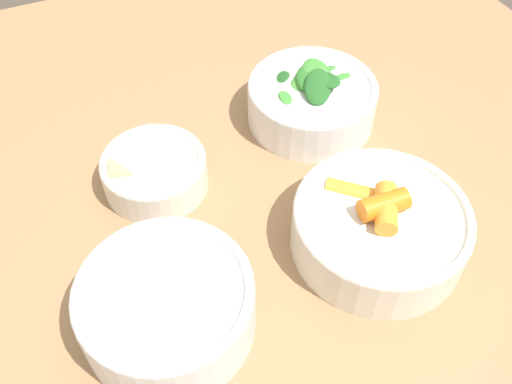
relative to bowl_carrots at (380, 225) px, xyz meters
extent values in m
cube|color=#99724C|center=(0.15, -0.10, -0.05)|extent=(1.19, 1.08, 0.03)
cube|color=olive|center=(-0.38, -0.58, -0.43)|extent=(0.06, 0.06, 0.73)
cylinder|color=silver|center=(0.00, 0.00, -0.01)|extent=(0.18, 0.18, 0.05)
torus|color=silver|center=(0.00, 0.00, 0.02)|extent=(0.18, 0.18, 0.01)
cylinder|color=orange|center=(-0.01, -0.03, 0.01)|extent=(0.06, 0.03, 0.02)
cylinder|color=orange|center=(0.02, -0.03, 0.01)|extent=(0.04, 0.04, 0.02)
cylinder|color=orange|center=(-0.04, 0.00, 0.01)|extent=(0.03, 0.06, 0.02)
cylinder|color=orange|center=(0.01, -0.04, 0.01)|extent=(0.06, 0.05, 0.02)
cylinder|color=orange|center=(0.00, 0.00, 0.03)|extent=(0.05, 0.06, 0.02)
cylinder|color=orange|center=(0.00, 0.00, 0.03)|extent=(0.05, 0.03, 0.02)
cylinder|color=white|center=(-0.03, -0.21, -0.01)|extent=(0.16, 0.16, 0.05)
torus|color=white|center=(-0.03, -0.21, 0.02)|extent=(0.16, 0.16, 0.01)
ellipsoid|color=#235B23|center=(-0.04, -0.20, 0.03)|extent=(0.04, 0.06, 0.02)
ellipsoid|color=#235B23|center=(0.00, -0.25, 0.02)|extent=(0.04, 0.05, 0.03)
ellipsoid|color=#4C933D|center=(0.02, -0.19, 0.01)|extent=(0.03, 0.05, 0.03)
ellipsoid|color=#235B23|center=(-0.03, -0.19, 0.03)|extent=(0.05, 0.06, 0.03)
ellipsoid|color=#3D8433|center=(0.01, -0.19, 0.02)|extent=(0.04, 0.05, 0.03)
ellipsoid|color=#3D8433|center=(-0.06, -0.24, 0.01)|extent=(0.05, 0.04, 0.03)
ellipsoid|color=#3D8433|center=(-0.04, -0.21, 0.03)|extent=(0.05, 0.06, 0.02)
ellipsoid|color=#3D8433|center=(-0.08, -0.20, 0.01)|extent=(0.06, 0.04, 0.03)
ellipsoid|color=#2D7028|center=(-0.03, -0.21, 0.03)|extent=(0.05, 0.06, 0.02)
ellipsoid|color=#3D8433|center=(0.02, -0.20, 0.01)|extent=(0.06, 0.05, 0.03)
ellipsoid|color=#2D7028|center=(0.02, -0.24, 0.01)|extent=(0.05, 0.05, 0.02)
ellipsoid|color=#4C933D|center=(-0.03, -0.21, 0.03)|extent=(0.05, 0.04, 0.03)
cylinder|color=silver|center=(0.23, 0.00, 0.00)|extent=(0.16, 0.16, 0.06)
torus|color=silver|center=(0.23, 0.00, 0.03)|extent=(0.16, 0.16, 0.01)
cylinder|color=#936042|center=(0.23, 0.00, -0.01)|extent=(0.15, 0.15, 0.03)
ellipsoid|color=#A36B4C|center=(0.24, -0.04, 0.01)|extent=(0.01, 0.01, 0.01)
ellipsoid|color=#A36B4C|center=(0.19, 0.04, 0.01)|extent=(0.01, 0.01, 0.01)
ellipsoid|color=#A36B4C|center=(0.17, 0.00, 0.01)|extent=(0.01, 0.01, 0.01)
ellipsoid|color=#AD7551|center=(0.20, 0.01, 0.01)|extent=(0.01, 0.01, 0.01)
ellipsoid|color=#AD7551|center=(0.30, 0.02, 0.01)|extent=(0.01, 0.01, 0.01)
ellipsoid|color=#8E5B3D|center=(0.28, -0.04, 0.01)|extent=(0.01, 0.01, 0.01)
ellipsoid|color=#AD7551|center=(0.24, 0.00, 0.01)|extent=(0.01, 0.01, 0.01)
ellipsoid|color=#A36B4C|center=(0.26, 0.01, 0.01)|extent=(0.01, 0.01, 0.01)
cylinder|color=beige|center=(0.23, 0.04, 0.02)|extent=(0.03, 0.03, 0.01)
cylinder|color=tan|center=(0.27, 0.00, 0.02)|extent=(0.03, 0.03, 0.01)
cylinder|color=#E0A88E|center=(0.25, 0.04, 0.02)|extent=(0.03, 0.03, 0.01)
cylinder|color=silver|center=(0.19, -0.18, -0.01)|extent=(0.12, 0.12, 0.04)
torus|color=silver|center=(0.19, -0.18, 0.01)|extent=(0.12, 0.12, 0.01)
cube|color=tan|center=(0.18, -0.18, -0.01)|extent=(0.08, 0.08, 0.01)
cube|color=tan|center=(0.19, -0.17, 0.00)|extent=(0.06, 0.05, 0.02)
cube|color=tan|center=(0.21, -0.19, 0.00)|extent=(0.06, 0.05, 0.03)
camera|label=1|loc=(0.26, 0.28, 0.47)|focal=40.00mm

